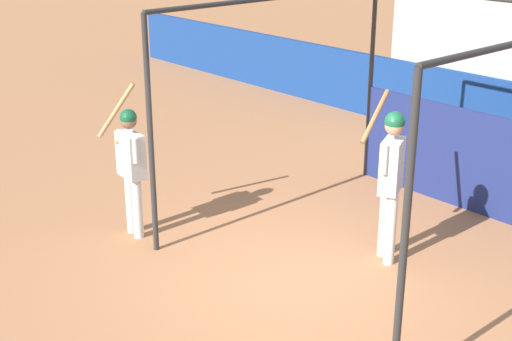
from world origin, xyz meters
TOP-DOWN VIEW (x-y plane):
  - ground_plane at (0.00, 0.00)m, footprint 60.00×60.00m
  - batting_cage at (0.11, 2.74)m, footprint 3.84×4.15m
  - player_batter at (0.32, 1.34)m, footprint 0.69×0.71m
  - player_waiting at (-2.33, -0.59)m, footprint 0.77×0.48m

SIDE VIEW (x-z plane):
  - ground_plane at x=0.00m, z-range 0.00..0.00m
  - player_waiting at x=-2.33m, z-range 0.05..2.04m
  - player_batter at x=0.32m, z-range 0.16..2.16m
  - batting_cage at x=0.11m, z-range -0.21..2.80m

